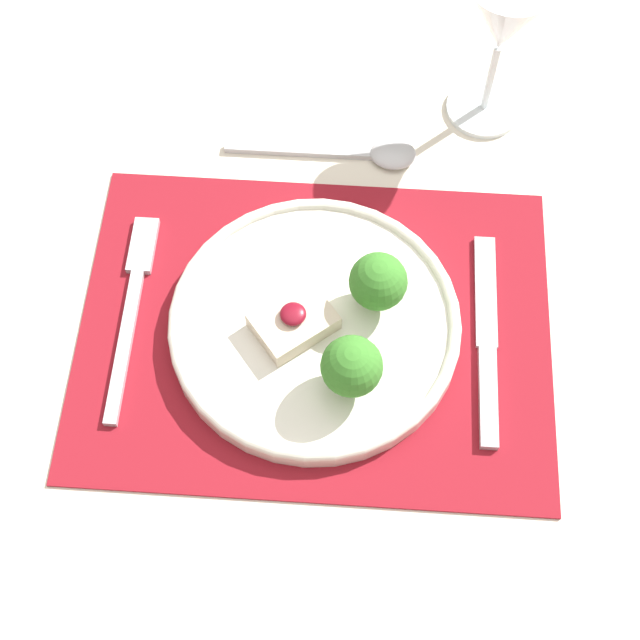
# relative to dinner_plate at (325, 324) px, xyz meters

# --- Properties ---
(ground_plane) EXTENTS (8.00, 8.00, 0.00)m
(ground_plane) POSITION_rel_dinner_plate_xyz_m (-0.01, 0.00, -0.77)
(ground_plane) COLOR brown
(dining_table) EXTENTS (1.17, 0.94, 0.75)m
(dining_table) POSITION_rel_dinner_plate_xyz_m (-0.01, 0.00, -0.12)
(dining_table) COLOR beige
(dining_table) RESTS_ON ground_plane
(placemat) EXTENTS (0.44, 0.33, 0.00)m
(placemat) POSITION_rel_dinner_plate_xyz_m (-0.01, 0.00, -0.02)
(placemat) COLOR maroon
(placemat) RESTS_ON dining_table
(dinner_plate) EXTENTS (0.27, 0.27, 0.08)m
(dinner_plate) POSITION_rel_dinner_plate_xyz_m (0.00, 0.00, 0.00)
(dinner_plate) COLOR silver
(dinner_plate) RESTS_ON placemat
(fork) EXTENTS (0.02, 0.22, 0.01)m
(fork) POSITION_rel_dinner_plate_xyz_m (-0.18, 0.02, -0.01)
(fork) COLOR #B2B2B7
(fork) RESTS_ON placemat
(knife) EXTENTS (0.02, 0.22, 0.01)m
(knife) POSITION_rel_dinner_plate_xyz_m (0.15, -0.01, -0.01)
(knife) COLOR #B2B2B7
(knife) RESTS_ON placemat
(spoon) EXTENTS (0.20, 0.04, 0.01)m
(spoon) POSITION_rel_dinner_plate_xyz_m (0.03, 0.21, -0.01)
(spoon) COLOR #B2B2B7
(spoon) RESTS_ON dining_table
(wine_glass_near) EXTENTS (0.08, 0.08, 0.17)m
(wine_glass_near) POSITION_rel_dinner_plate_xyz_m (0.15, 0.28, 0.10)
(wine_glass_near) COLOR white
(wine_glass_near) RESTS_ON dining_table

